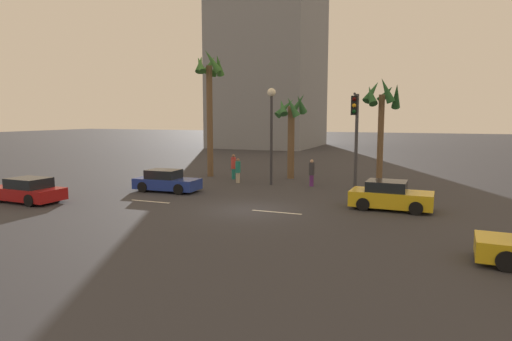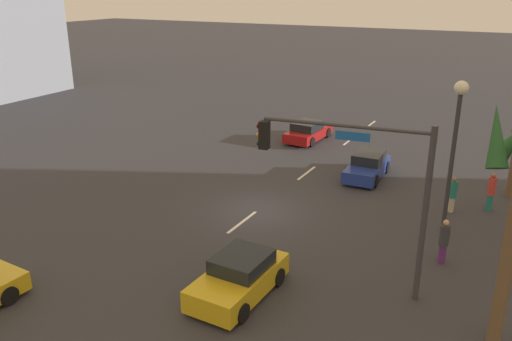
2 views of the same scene
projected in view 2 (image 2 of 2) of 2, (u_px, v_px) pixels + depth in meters
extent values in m
plane|color=#333338|center=(258.00, 210.00, 24.16)|extent=(220.00, 220.00, 0.00)
cube|color=silver|center=(371.00, 124.00, 39.10)|extent=(2.28, 0.14, 0.01)
cube|color=silver|center=(349.00, 141.00, 34.93)|extent=(2.20, 0.14, 0.01)
cube|color=silver|center=(306.00, 173.00, 28.93)|extent=(2.41, 0.14, 0.01)
cube|color=silver|center=(242.00, 222.00, 22.96)|extent=(2.51, 0.14, 0.01)
cube|color=gold|center=(239.00, 281.00, 17.39)|extent=(3.96, 1.93, 0.75)
cube|color=black|center=(242.00, 261.00, 17.37)|extent=(1.92, 1.66, 0.50)
cylinder|color=black|center=(242.00, 313.00, 16.06)|extent=(0.65, 0.24, 0.64)
cylinder|color=black|center=(196.00, 297.00, 16.87)|extent=(0.65, 0.24, 0.64)
cylinder|color=black|center=(278.00, 277.00, 18.05)|extent=(0.65, 0.24, 0.64)
cylinder|color=black|center=(236.00, 264.00, 18.85)|extent=(0.65, 0.24, 0.64)
cube|color=navy|center=(367.00, 169.00, 28.17)|extent=(4.04, 1.80, 0.64)
cube|color=black|center=(369.00, 157.00, 28.18)|extent=(1.96, 1.53, 0.53)
cylinder|color=black|center=(375.00, 181.00, 26.86)|extent=(0.65, 0.24, 0.64)
cylinder|color=black|center=(346.00, 177.00, 27.50)|extent=(0.65, 0.24, 0.64)
cylinder|color=black|center=(386.00, 167.00, 28.94)|extent=(0.65, 0.24, 0.64)
cylinder|color=black|center=(359.00, 163.00, 29.59)|extent=(0.65, 0.24, 0.64)
cylinder|color=black|center=(9.00, 296.00, 16.95)|extent=(0.65, 0.25, 0.64)
cube|color=maroon|center=(308.00, 133.00, 35.01)|extent=(4.28, 1.96, 0.63)
cube|color=black|center=(307.00, 126.00, 34.61)|extent=(2.08, 1.65, 0.52)
cylinder|color=black|center=(305.00, 129.00, 36.52)|extent=(0.65, 0.25, 0.64)
cylinder|color=black|center=(328.00, 133.00, 35.71)|extent=(0.65, 0.25, 0.64)
cylinder|color=black|center=(288.00, 138.00, 34.41)|extent=(0.65, 0.25, 0.64)
cylinder|color=black|center=(311.00, 142.00, 33.60)|extent=(0.65, 0.25, 0.64)
cylinder|color=#38383D|center=(424.00, 217.00, 16.37)|extent=(0.20, 0.20, 5.93)
cylinder|color=#38383D|center=(345.00, 126.00, 16.37)|extent=(0.79, 5.34, 0.12)
cube|color=black|center=(264.00, 135.00, 17.47)|extent=(0.36, 0.36, 0.95)
sphere|color=#360503|center=(259.00, 126.00, 17.43)|extent=(0.20, 0.20, 0.20)
sphere|color=orange|center=(259.00, 135.00, 17.53)|extent=(0.20, 0.20, 0.20)
sphere|color=black|center=(259.00, 143.00, 17.63)|extent=(0.20, 0.20, 0.20)
cube|color=#1959B2|center=(353.00, 136.00, 16.38)|extent=(0.18, 1.10, 0.28)
cylinder|color=#2D2D33|center=(451.00, 167.00, 21.03)|extent=(0.18, 0.18, 5.85)
sphere|color=#F2EACC|center=(461.00, 88.00, 19.95)|extent=(0.56, 0.56, 0.56)
cylinder|color=#59266B|center=(442.00, 254.00, 19.48)|extent=(0.33, 0.33, 0.74)
cylinder|color=#333338|center=(445.00, 235.00, 19.22)|extent=(0.44, 0.44, 0.81)
sphere|color=tan|center=(446.00, 223.00, 19.05)|extent=(0.22, 0.22, 0.22)
cylinder|color=#1E7266|center=(489.00, 202.00, 24.09)|extent=(0.38, 0.38, 0.77)
cylinder|color=#BF3833|center=(492.00, 186.00, 23.82)|extent=(0.50, 0.50, 0.84)
sphere|color=#8C664C|center=(494.00, 175.00, 23.64)|extent=(0.23, 0.23, 0.23)
cylinder|color=#B2A58C|center=(451.00, 204.00, 23.92)|extent=(0.31, 0.31, 0.71)
cylinder|color=#1E7266|center=(453.00, 189.00, 23.67)|extent=(0.41, 0.41, 0.78)
sphere|color=#8C664C|center=(455.00, 179.00, 23.50)|extent=(0.21, 0.21, 0.21)
cylinder|color=brown|center=(509.00, 251.00, 14.26)|extent=(0.39, 0.39, 5.98)
cone|color=#235628|center=(497.00, 136.00, 13.23)|extent=(1.30, 0.99, 1.72)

